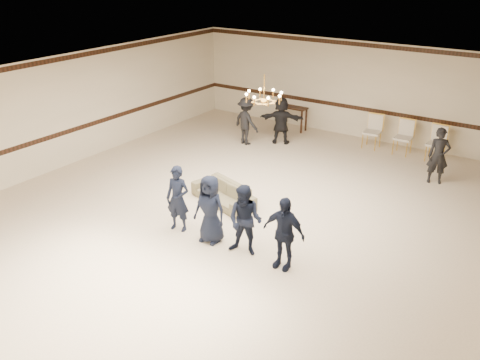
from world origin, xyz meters
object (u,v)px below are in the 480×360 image
(boy_c, at_px, (245,221))
(banquet_chair_right, at_px, (436,144))
(boy_d, at_px, (284,233))
(banquet_chair_left, at_px, (372,132))
(adult_mid, at_px, (281,120))
(boy_b, at_px, (210,209))
(settee, at_px, (223,193))
(banquet_chair_mid, at_px, (403,138))
(boy_a, at_px, (178,199))
(chandelier, at_px, (264,88))
(adult_left, at_px, (246,121))
(adult_right, at_px, (439,156))
(console_table, at_px, (292,118))

(boy_c, height_order, banquet_chair_right, boy_c)
(boy_d, distance_m, banquet_chair_left, 7.66)
(boy_d, relative_size, adult_mid, 0.99)
(boy_b, xyz_separation_m, settee, (-0.86, 1.65, -0.50))
(banquet_chair_left, distance_m, banquet_chair_mid, 1.00)
(adult_mid, relative_size, banquet_chair_left, 1.45)
(boy_d, distance_m, banquet_chair_mid, 7.58)
(boy_a, bearing_deg, boy_b, -11.95)
(banquet_chair_left, bearing_deg, banquet_chair_mid, -5.59)
(chandelier, relative_size, banquet_chair_right, 0.88)
(chandelier, height_order, boy_d, chandelier)
(boy_c, bearing_deg, adult_left, 112.15)
(boy_c, relative_size, banquet_chair_right, 1.43)
(adult_mid, relative_size, banquet_chair_mid, 1.45)
(adult_left, height_order, banquet_chair_left, adult_left)
(settee, relative_size, banquet_chair_right, 1.71)
(boy_b, xyz_separation_m, adult_left, (-2.82, 5.64, 0.01))
(chandelier, distance_m, adult_right, 5.32)
(adult_right, bearing_deg, boy_c, -132.07)
(chandelier, distance_m, banquet_chair_right, 6.39)
(boy_b, bearing_deg, boy_a, 177.56)
(chandelier, relative_size, adult_right, 0.61)
(boy_b, height_order, boy_c, same)
(banquet_chair_left, bearing_deg, console_table, 170.60)
(boy_a, height_order, console_table, boy_a)
(banquet_chair_left, distance_m, banquet_chair_right, 2.00)
(boy_b, xyz_separation_m, banquet_chair_mid, (1.71, 7.58, -0.23))
(adult_left, relative_size, adult_mid, 1.00)
(boy_a, bearing_deg, boy_d, -11.95)
(adult_left, xyz_separation_m, adult_mid, (0.90, 0.70, 0.00))
(boy_c, relative_size, banquet_chair_mid, 1.43)
(boy_c, relative_size, console_table, 1.51)
(settee, height_order, adult_right, adult_right)
(chandelier, height_order, adult_left, chandelier)
(adult_left, relative_size, adult_right, 1.00)
(boy_b, bearing_deg, adult_mid, 104.44)
(boy_b, xyz_separation_m, boy_d, (1.80, 0.00, 0.00))
(adult_left, xyz_separation_m, banquet_chair_left, (3.53, 1.94, -0.24))
(boy_b, bearing_deg, adult_right, 59.40)
(boy_a, xyz_separation_m, banquet_chair_right, (3.61, 7.58, -0.23))
(settee, bearing_deg, chandelier, 63.20)
(boy_a, xyz_separation_m, adult_mid, (-1.02, 6.34, 0.01))
(banquet_chair_left, relative_size, console_table, 1.06)
(boy_d, relative_size, banquet_chair_left, 1.43)
(boy_a, relative_size, banquet_chair_left, 1.43)
(boy_d, bearing_deg, adult_left, 127.93)
(settee, relative_size, adult_left, 1.18)
(adult_mid, height_order, banquet_chair_left, adult_mid)
(adult_right, distance_m, console_table, 5.78)
(adult_right, bearing_deg, settee, -154.38)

